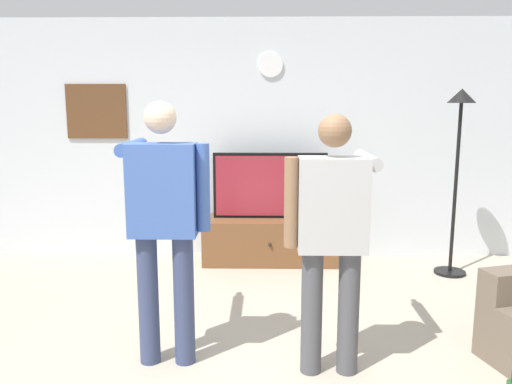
# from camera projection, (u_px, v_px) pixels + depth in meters

# --- Properties ---
(back_wall) EXTENTS (6.40, 0.10, 2.70)m
(back_wall) POSITION_uv_depth(u_px,v_px,m) (254.00, 140.00, 5.91)
(back_wall) COLOR silver
(back_wall) RESTS_ON ground_plane
(tv_stand) EXTENTS (1.48, 0.54, 0.50)m
(tv_stand) POSITION_uv_depth(u_px,v_px,m) (270.00, 240.00, 5.75)
(tv_stand) COLOR brown
(tv_stand) RESTS_ON ground_plane
(television) EXTENTS (1.26, 0.07, 0.73)m
(television) POSITION_uv_depth(u_px,v_px,m) (270.00, 186.00, 5.69)
(television) COLOR black
(television) RESTS_ON tv_stand
(wall_clock) EXTENTS (0.27, 0.03, 0.27)m
(wall_clock) POSITION_uv_depth(u_px,v_px,m) (270.00, 65.00, 5.70)
(wall_clock) COLOR white
(framed_picture) EXTENTS (0.68, 0.04, 0.61)m
(framed_picture) POSITION_uv_depth(u_px,v_px,m) (97.00, 111.00, 5.83)
(framed_picture) COLOR brown
(floor_lamp) EXTENTS (0.32, 0.32, 1.91)m
(floor_lamp) POSITION_uv_depth(u_px,v_px,m) (459.00, 144.00, 5.16)
(floor_lamp) COLOR black
(floor_lamp) RESTS_ON ground_plane
(person_standing_nearer_lamp) EXTENTS (0.62, 0.78, 1.79)m
(person_standing_nearer_lamp) POSITION_uv_depth(u_px,v_px,m) (164.00, 217.00, 3.42)
(person_standing_nearer_lamp) COLOR #384266
(person_standing_nearer_lamp) RESTS_ON ground_plane
(person_standing_nearer_couch) EXTENTS (0.62, 0.78, 1.72)m
(person_standing_nearer_couch) POSITION_uv_depth(u_px,v_px,m) (332.00, 230.00, 3.29)
(person_standing_nearer_couch) COLOR #4C4C51
(person_standing_nearer_couch) RESTS_ON ground_plane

